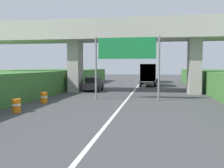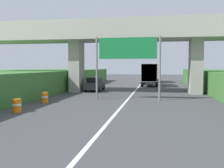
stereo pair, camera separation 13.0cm
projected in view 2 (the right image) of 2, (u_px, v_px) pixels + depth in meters
The scene contains 8 objects.
lane_centre_stripe at pixel (127, 100), 22.85m from camera, with size 0.20×91.82×0.01m, color white.
overpass_bridge at pixel (134, 38), 28.78m from camera, with size 40.00×4.80×8.21m.
overhead_highway_sign at pixel (128, 53), 22.64m from camera, with size 5.88×0.18×5.71m.
truck_silver at pixel (153, 72), 48.62m from camera, with size 2.44×7.30×3.44m.
truck_red at pixel (150, 74), 38.96m from camera, with size 2.44×7.30×3.44m.
car_black at pixel (95, 84), 30.96m from camera, with size 1.86×4.10×1.72m.
construction_barrel_3 at pixel (17, 105), 16.64m from camera, with size 0.57×0.57×0.90m.
construction_barrel_4 at pixel (45, 97), 20.90m from camera, with size 0.57×0.57×0.90m.
Camera 2 is at (2.52, 3.31, 3.02)m, focal length 40.55 mm.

